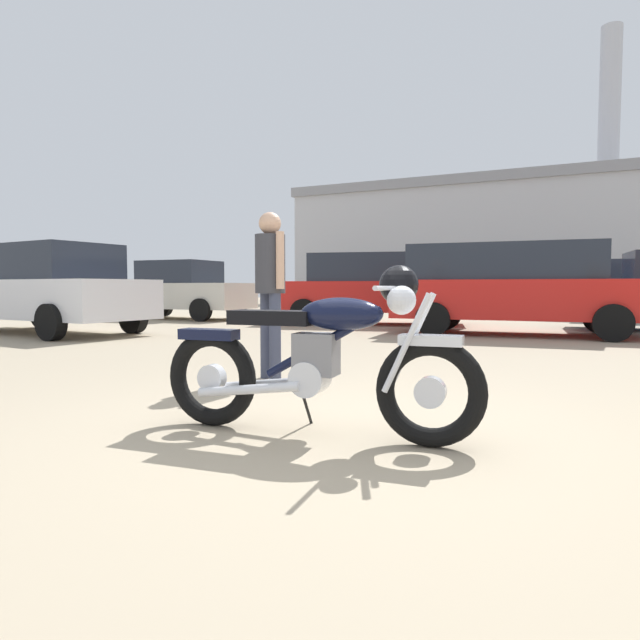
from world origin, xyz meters
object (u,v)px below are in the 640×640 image
Objects in this scene: bystander at (270,277)px; red_hatchback_near at (618,290)px; silver_sedan_mid at (513,286)px; white_estate_far at (375,286)px; pale_sedan_back at (42,286)px; dark_sedan_left at (180,290)px; vintage_motorcycle at (323,357)px.

bystander is 13.14m from red_hatchback_near.
silver_sedan_mid is (2.17, 6.26, -0.08)m from bystander.
white_estate_far and silver_sedan_mid have the same top height.
red_hatchback_near is (5.92, 3.91, -0.10)m from white_estate_far.
white_estate_far is 0.99× the size of pale_sedan_back.
silver_sedan_mid is 6.52m from red_hatchback_near.
bystander is 0.34× the size of white_estate_far.
silver_sedan_mid is 1.06× the size of red_hatchback_near.
dark_sedan_left is 12.36m from red_hatchback_near.
bystander is 0.37× the size of red_hatchback_near.
bystander is 7.44m from pale_sedan_back.
pale_sedan_back is at bearing 97.30° from bystander.
pale_sedan_back reaches higher than vintage_motorcycle.
bystander is (-1.21, 1.78, 0.53)m from vintage_motorcycle.
silver_sedan_mid is at bearing 82.82° from vintage_motorcycle.
vintage_motorcycle is at bearing -94.11° from red_hatchback_near.
silver_sedan_mid is (8.81, 2.89, 0.00)m from pale_sedan_back.
white_estate_far is 1.04× the size of silver_sedan_mid.
white_estate_far is at bearing 51.90° from pale_sedan_back.
dark_sedan_left is at bearing 103.86° from pale_sedan_back.
pale_sedan_back is 1.15× the size of dark_sedan_left.
silver_sedan_mid is at bearing 15.01° from bystander.
pale_sedan_back is (-5.54, -4.94, 0.00)m from white_estate_far.
pale_sedan_back is 1.11× the size of red_hatchback_near.
dark_sedan_left is (-0.34, 5.19, -0.10)m from pale_sedan_back.
vintage_motorcycle is 0.47× the size of red_hatchback_near.
vintage_motorcycle is 9.39m from pale_sedan_back.
white_estate_far is 5.88m from dark_sedan_left.
bystander is 0.39× the size of dark_sedan_left.
pale_sedan_back is at bearing -131.94° from red_hatchback_near.
vintage_motorcycle is 0.42× the size of pale_sedan_back.
vintage_motorcycle is 13.18m from dark_sedan_left.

